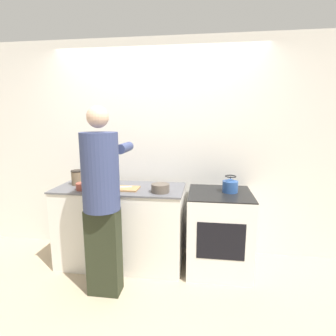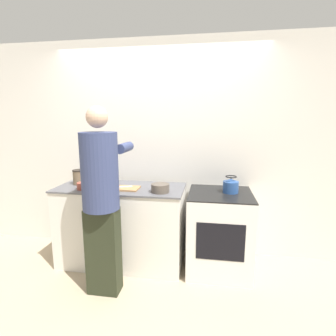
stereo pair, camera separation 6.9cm
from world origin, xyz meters
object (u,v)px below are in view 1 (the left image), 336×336
object	(u,v)px
knife	(120,187)
canister_jar	(78,177)
cutting_board	(122,188)
kettle	(230,185)
bowl_prep	(83,186)
oven	(219,231)
person	(102,196)

from	to	relation	value
knife	canister_jar	xyz separation A→B (m)	(-0.55, 0.12, 0.07)
cutting_board	knife	size ratio (longest dim) A/B	1.61
cutting_board	knife	xyz separation A→B (m)	(-0.02, 0.00, 0.01)
cutting_board	kettle	xyz separation A→B (m)	(1.17, 0.15, 0.04)
knife	cutting_board	bearing A→B (deg)	-38.54
cutting_board	canister_jar	world-z (taller)	canister_jar
bowl_prep	canister_jar	distance (m)	0.26
kettle	canister_jar	bearing A→B (deg)	-179.18
kettle	bowl_prep	world-z (taller)	kettle
oven	knife	distance (m)	1.19
person	cutting_board	distance (m)	0.46
person	knife	xyz separation A→B (m)	(0.03, 0.46, -0.03)
cutting_board	bowl_prep	world-z (taller)	bowl_prep
oven	kettle	xyz separation A→B (m)	(0.11, 0.04, 0.52)
knife	canister_jar	bearing A→B (deg)	144.45
cutting_board	canister_jar	xyz separation A→B (m)	(-0.57, 0.12, 0.08)
kettle	canister_jar	world-z (taller)	canister_jar
bowl_prep	canister_jar	xyz separation A→B (m)	(-0.16, 0.20, 0.05)
person	kettle	xyz separation A→B (m)	(1.21, 0.60, -0.01)
oven	cutting_board	size ratio (longest dim) A/B	2.40
oven	person	bearing A→B (deg)	-152.90
person	bowl_prep	size ratio (longest dim) A/B	11.98
kettle	bowl_prep	xyz separation A→B (m)	(-1.58, -0.22, -0.01)
oven	kettle	bearing A→B (deg)	18.29
person	canister_jar	distance (m)	0.78
cutting_board	kettle	size ratio (longest dim) A/B	2.02
cutting_board	knife	distance (m)	0.02
cutting_board	bowl_prep	bearing A→B (deg)	-170.07
bowl_prep	cutting_board	bearing A→B (deg)	9.93
oven	person	xyz separation A→B (m)	(-1.11, -0.57, 0.53)
cutting_board	canister_jar	size ratio (longest dim) A/B	2.15
oven	kettle	world-z (taller)	kettle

